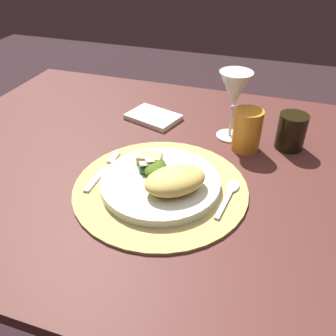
{
  "coord_description": "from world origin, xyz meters",
  "views": [
    {
      "loc": [
        0.16,
        -0.66,
        1.18
      ],
      "look_at": [
        -0.04,
        -0.05,
        0.73
      ],
      "focal_mm": 38.62,
      "sensor_mm": 36.0,
      "label": 1
    }
  ],
  "objects_px": {
    "dinner_plate": "(160,183)",
    "wine_glass": "(234,91)",
    "dining_table": "(191,215)",
    "dark_tumbler": "(291,131)",
    "napkin": "(153,117)",
    "fork": "(101,173)",
    "spoon": "(230,192)",
    "amber_tumbler": "(247,130)"
  },
  "relations": [
    {
      "from": "napkin",
      "to": "dark_tumbler",
      "type": "relative_size",
      "value": 1.58
    },
    {
      "from": "napkin",
      "to": "spoon",
      "type": "bearing_deg",
      "value": -45.23
    },
    {
      "from": "dining_table",
      "to": "spoon",
      "type": "bearing_deg",
      "value": -38.06
    },
    {
      "from": "dinner_plate",
      "to": "spoon",
      "type": "bearing_deg",
      "value": 9.73
    },
    {
      "from": "dining_table",
      "to": "dark_tumbler",
      "type": "xyz_separation_m",
      "value": [
        0.2,
        0.15,
        0.19
      ]
    },
    {
      "from": "napkin",
      "to": "wine_glass",
      "type": "bearing_deg",
      "value": -7.39
    },
    {
      "from": "dining_table",
      "to": "fork",
      "type": "bearing_deg",
      "value": -151.75
    },
    {
      "from": "dinner_plate",
      "to": "napkin",
      "type": "relative_size",
      "value": 1.79
    },
    {
      "from": "dinner_plate",
      "to": "fork",
      "type": "relative_size",
      "value": 1.6
    },
    {
      "from": "dark_tumbler",
      "to": "dinner_plate",
      "type": "bearing_deg",
      "value": -133.68
    },
    {
      "from": "dining_table",
      "to": "wine_glass",
      "type": "height_order",
      "value": "wine_glass"
    },
    {
      "from": "dinner_plate",
      "to": "wine_glass",
      "type": "distance_m",
      "value": 0.3
    },
    {
      "from": "wine_glass",
      "to": "dinner_plate",
      "type": "bearing_deg",
      "value": -110.44
    },
    {
      "from": "spoon",
      "to": "wine_glass",
      "type": "distance_m",
      "value": 0.27
    },
    {
      "from": "dining_table",
      "to": "spoon",
      "type": "xyz_separation_m",
      "value": [
        0.1,
        -0.08,
        0.16
      ]
    },
    {
      "from": "napkin",
      "to": "dark_tumbler",
      "type": "distance_m",
      "value": 0.37
    },
    {
      "from": "dining_table",
      "to": "wine_glass",
      "type": "relative_size",
      "value": 7.83
    },
    {
      "from": "dark_tumbler",
      "to": "fork",
      "type": "bearing_deg",
      "value": -146.61
    },
    {
      "from": "napkin",
      "to": "dark_tumbler",
      "type": "height_order",
      "value": "dark_tumbler"
    },
    {
      "from": "dinner_plate",
      "to": "amber_tumbler",
      "type": "relative_size",
      "value": 2.42
    },
    {
      "from": "napkin",
      "to": "fork",
      "type": "bearing_deg",
      "value": -93.19
    },
    {
      "from": "spoon",
      "to": "amber_tumbler",
      "type": "xyz_separation_m",
      "value": [
        0.0,
        0.19,
        0.04
      ]
    },
    {
      "from": "spoon",
      "to": "amber_tumbler",
      "type": "relative_size",
      "value": 1.27
    },
    {
      "from": "spoon",
      "to": "dark_tumbler",
      "type": "height_order",
      "value": "dark_tumbler"
    },
    {
      "from": "fork",
      "to": "dark_tumbler",
      "type": "height_order",
      "value": "dark_tumbler"
    },
    {
      "from": "dinner_plate",
      "to": "amber_tumbler",
      "type": "bearing_deg",
      "value": 56.28
    },
    {
      "from": "wine_glass",
      "to": "spoon",
      "type": "bearing_deg",
      "value": -79.53
    },
    {
      "from": "dining_table",
      "to": "napkin",
      "type": "distance_m",
      "value": 0.3
    },
    {
      "from": "spoon",
      "to": "dark_tumbler",
      "type": "xyz_separation_m",
      "value": [
        0.1,
        0.23,
        0.04
      ]
    },
    {
      "from": "dining_table",
      "to": "dinner_plate",
      "type": "xyz_separation_m",
      "value": [
        -0.04,
        -0.1,
        0.17
      ]
    },
    {
      "from": "fork",
      "to": "spoon",
      "type": "distance_m",
      "value": 0.28
    },
    {
      "from": "dinner_plate",
      "to": "amber_tumbler",
      "type": "xyz_separation_m",
      "value": [
        0.14,
        0.21,
        0.04
      ]
    },
    {
      "from": "dinner_plate",
      "to": "wine_glass",
      "type": "relative_size",
      "value": 1.43
    },
    {
      "from": "napkin",
      "to": "amber_tumbler",
      "type": "height_order",
      "value": "amber_tumbler"
    },
    {
      "from": "wine_glass",
      "to": "dark_tumbler",
      "type": "height_order",
      "value": "wine_glass"
    },
    {
      "from": "spoon",
      "to": "wine_glass",
      "type": "bearing_deg",
      "value": 100.47
    },
    {
      "from": "dinner_plate",
      "to": "dark_tumbler",
      "type": "height_order",
      "value": "dark_tumbler"
    },
    {
      "from": "dining_table",
      "to": "spoon",
      "type": "distance_m",
      "value": 0.2
    },
    {
      "from": "wine_glass",
      "to": "dark_tumbler",
      "type": "distance_m",
      "value": 0.17
    },
    {
      "from": "fork",
      "to": "spoon",
      "type": "bearing_deg",
      "value": 4.26
    },
    {
      "from": "fork",
      "to": "dark_tumbler",
      "type": "relative_size",
      "value": 1.77
    },
    {
      "from": "napkin",
      "to": "amber_tumbler",
      "type": "bearing_deg",
      "value": -15.85
    }
  ]
}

